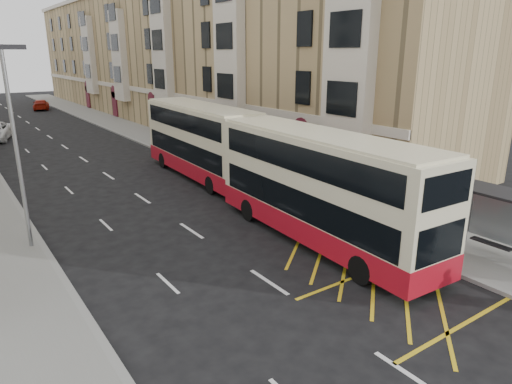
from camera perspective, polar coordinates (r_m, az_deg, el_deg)
ground at (r=14.06m, az=11.83°, el=-17.28°), size 200.00×200.00×0.00m
pavement_right at (r=42.00m, az=-10.88°, el=6.02°), size 4.00×120.00×0.15m
kerb_right at (r=41.24m, az=-13.42°, el=5.67°), size 0.25×120.00×0.15m
road_markings at (r=54.02m, az=-25.45°, el=7.01°), size 10.00×110.00×0.01m
terrace_right at (r=58.13m, az=-11.43°, el=16.34°), size 10.75×79.00×15.25m
guard_railing at (r=21.34m, az=12.40°, el=-2.52°), size 0.06×6.56×1.01m
street_lamp_near at (r=20.13m, az=-27.77°, el=5.89°), size 0.93×0.18×8.00m
double_decker_front at (r=19.35m, az=8.07°, el=0.51°), size 3.25×11.96×4.73m
double_decker_rear at (r=29.82m, az=-6.90°, el=6.35°), size 3.29×11.93×4.71m
pedestrian_far at (r=23.20m, az=11.06°, el=-0.27°), size 1.15×1.02×1.87m
car_red at (r=73.71m, az=-25.29°, el=9.84°), size 3.07×5.29×1.44m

